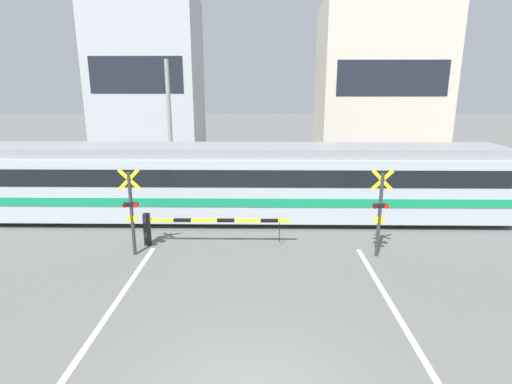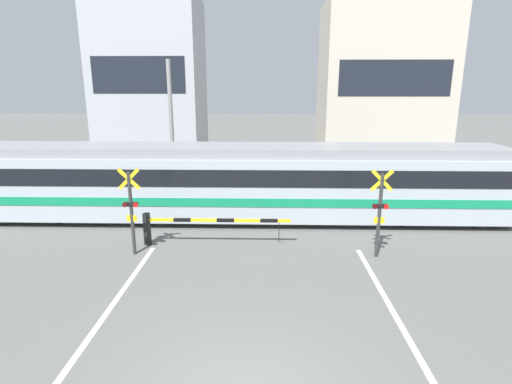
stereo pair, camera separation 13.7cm
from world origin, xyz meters
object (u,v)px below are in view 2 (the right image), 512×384
at_px(crossing_signal_left, 131,208).
at_px(crossing_signal_right, 380,210).
at_px(crossing_barrier_near, 189,224).
at_px(crossing_barrier_far, 306,185).
at_px(commuter_train, 229,180).
at_px(pedestrian, 274,172).

bearing_deg(crossing_signal_left, crossing_signal_right, 0.00).
distance_m(crossing_barrier_near, crossing_signal_right, 6.17).
bearing_deg(crossing_signal_right, crossing_barrier_far, 103.87).
bearing_deg(crossing_signal_right, commuter_train, 143.81).
height_order(crossing_barrier_far, pedestrian, pedestrian).
bearing_deg(crossing_barrier_far, crossing_barrier_near, -127.70).
bearing_deg(crossing_barrier_near, crossing_signal_left, -153.87).
height_order(crossing_barrier_near, pedestrian, pedestrian).
bearing_deg(crossing_barrier_near, pedestrian, 69.02).
relative_size(crossing_signal_right, pedestrian, 1.72).
bearing_deg(crossing_signal_right, crossing_barrier_near, 172.55).
distance_m(crossing_barrier_far, crossing_signal_left, 8.96).
xyz_separation_m(crossing_barrier_far, pedestrian, (-1.44, 2.08, 0.19)).
xyz_separation_m(crossing_signal_left, crossing_signal_right, (7.68, 0.00, 0.00)).
height_order(commuter_train, crossing_barrier_near, commuter_train).
bearing_deg(pedestrian, crossing_barrier_far, -55.28).
bearing_deg(pedestrian, crossing_signal_left, -118.18).
distance_m(commuter_train, crossing_barrier_near, 3.16).
distance_m(crossing_barrier_far, pedestrian, 2.54).
xyz_separation_m(crossing_barrier_near, pedestrian, (3.01, 7.84, 0.19)).
height_order(crossing_barrier_near, crossing_signal_left, crossing_signal_left).
relative_size(commuter_train, crossing_barrier_far, 4.38).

